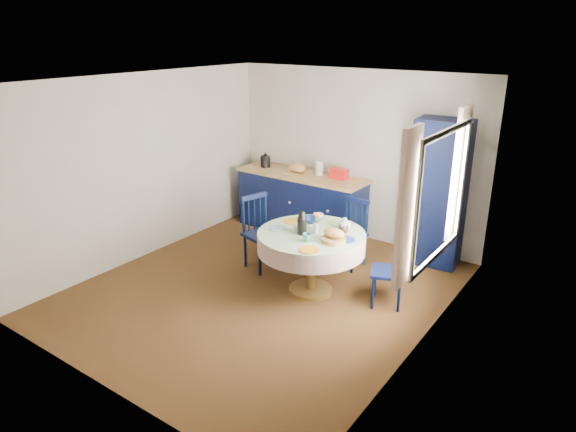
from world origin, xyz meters
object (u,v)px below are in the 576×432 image
object	(u,v)px
dining_table	(312,243)
cobalt_bowl	(312,221)
mug_d	(319,217)
kitchen_counter	(301,202)
mug_a	(298,227)
chair_right	(391,270)
mug_b	(307,238)
pantry_cabinet	(439,193)
chair_left	(261,232)
mug_c	(343,230)
chair_far	(350,233)

from	to	relation	value
dining_table	cobalt_bowl	size ratio (longest dim) A/B	5.45
dining_table	mug_d	size ratio (longest dim) A/B	11.86
kitchen_counter	mug_a	bearing A→B (deg)	-56.74
chair_right	mug_b	distance (m)	1.04
kitchen_counter	mug_a	world-z (taller)	kitchen_counter
pantry_cabinet	mug_d	bearing A→B (deg)	-133.68
mug_a	cobalt_bowl	bearing A→B (deg)	93.59
chair_left	kitchen_counter	bearing A→B (deg)	27.76
mug_d	mug_c	bearing A→B (deg)	-21.93
dining_table	mug_b	bearing A→B (deg)	-71.41
chair_right	mug_c	distance (m)	0.71
chair_left	mug_d	bearing A→B (deg)	-62.87
mug_a	chair_right	bearing A→B (deg)	16.52
cobalt_bowl	chair_left	bearing A→B (deg)	-175.35
mug_a	kitchen_counter	bearing A→B (deg)	122.71
mug_d	mug_b	bearing A→B (deg)	-70.23
kitchen_counter	mug_d	xyz separation A→B (m)	(1.08, -1.22, 0.34)
pantry_cabinet	mug_d	distance (m)	1.68
mug_a	cobalt_bowl	world-z (taller)	mug_a
mug_a	mug_d	size ratio (longest dim) A/B	1.11
chair_left	mug_d	size ratio (longest dim) A/B	9.13
kitchen_counter	mug_c	distance (m)	2.10
kitchen_counter	chair_far	bearing A→B (deg)	-27.44
pantry_cabinet	cobalt_bowl	world-z (taller)	pantry_cabinet
dining_table	chair_right	world-z (taller)	dining_table
dining_table	mug_c	world-z (taller)	dining_table
chair_far	mug_c	size ratio (longest dim) A/B	7.58
pantry_cabinet	dining_table	size ratio (longest dim) A/B	1.53
mug_a	cobalt_bowl	xyz separation A→B (m)	(-0.02, 0.33, -0.02)
dining_table	mug_d	distance (m)	0.44
mug_a	mug_c	size ratio (longest dim) A/B	0.99
pantry_cabinet	mug_c	world-z (taller)	pantry_cabinet
pantry_cabinet	mug_a	size ratio (longest dim) A/B	16.38
dining_table	mug_c	distance (m)	0.40
chair_right	cobalt_bowl	xyz separation A→B (m)	(-1.09, 0.01, 0.37)
chair_right	mug_d	size ratio (longest dim) A/B	7.97
kitchen_counter	mug_c	xyz separation A→B (m)	(1.53, -1.40, 0.34)
dining_table	chair_far	world-z (taller)	dining_table
chair_right	mug_b	world-z (taller)	mug_b
mug_d	chair_far	bearing A→B (deg)	76.24
pantry_cabinet	chair_right	size ratio (longest dim) A/B	2.28
pantry_cabinet	mug_b	xyz separation A→B (m)	(-0.80, -1.94, -0.16)
chair_right	mug_a	xyz separation A→B (m)	(-1.06, -0.32, 0.38)
chair_left	mug_c	bearing A→B (deg)	-75.00
mug_a	mug_b	bearing A→B (deg)	-39.08
chair_left	chair_far	distance (m)	1.19
kitchen_counter	cobalt_bowl	distance (m)	1.71
kitchen_counter	mug_c	bearing A→B (deg)	-42.03
mug_b	mug_d	world-z (taller)	mug_d
chair_left	mug_a	size ratio (longest dim) A/B	8.22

